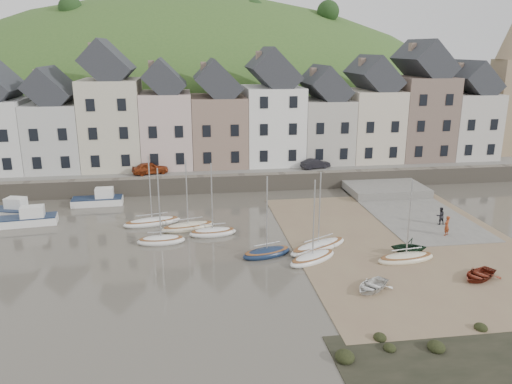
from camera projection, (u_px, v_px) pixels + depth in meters
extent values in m
plane|color=#4B463B|center=(267.00, 252.00, 38.18)|extent=(160.00, 160.00, 0.00)
cube|color=#375A24|center=(229.00, 156.00, 68.41)|extent=(90.00, 30.00, 1.50)
cube|color=slate|center=(238.00, 169.00, 57.25)|extent=(70.00, 7.00, 0.10)
cube|color=slate|center=(241.00, 183.00, 54.10)|extent=(70.00, 1.20, 1.80)
cube|color=#7C624B|center=(405.00, 243.00, 39.67)|extent=(18.00, 26.00, 0.06)
cube|color=slate|center=(409.00, 210.00, 47.82)|extent=(8.00, 18.00, 0.12)
ellipsoid|color=#375A24|center=(192.00, 220.00, 99.55)|extent=(134.40, 84.00, 84.00)
cylinder|color=#382619|center=(72.00, 26.00, 75.84)|extent=(0.50, 0.50, 3.00)
sphere|color=#213D19|center=(70.00, 8.00, 75.14)|extent=(3.60, 3.60, 3.60)
cylinder|color=#382619|center=(167.00, 27.00, 81.55)|extent=(0.50, 0.50, 3.00)
sphere|color=#213D19|center=(166.00, 11.00, 80.86)|extent=(3.60, 3.60, 3.60)
cylinder|color=#382619|center=(254.00, 27.00, 81.56)|extent=(0.50, 0.50, 3.00)
sphere|color=#213D19|center=(254.00, 11.00, 80.87)|extent=(3.60, 3.60, 3.60)
cylinder|color=#382619|center=(327.00, 28.00, 82.25)|extent=(0.50, 0.50, 3.00)
sphere|color=#213D19|center=(328.00, 11.00, 81.56)|extent=(3.60, 3.60, 3.60)
cube|color=silver|center=(2.00, 135.00, 55.93)|extent=(6.00, 8.00, 8.00)
cube|color=beige|center=(58.00, 136.00, 56.81)|extent=(5.80, 8.00, 7.50)
cube|color=gray|center=(37.00, 76.00, 54.76)|extent=(0.60, 0.90, 1.40)
cube|color=beige|center=(113.00, 124.00, 57.30)|extent=(6.40, 8.00, 10.00)
cube|color=gray|center=(92.00, 49.00, 54.81)|extent=(0.60, 0.90, 1.40)
cube|color=beige|center=(167.00, 129.00, 58.34)|extent=(5.60, 8.00, 8.50)
cube|color=gray|center=(151.00, 67.00, 56.19)|extent=(0.60, 0.90, 1.40)
cube|color=#876D5D|center=(218.00, 130.00, 59.22)|extent=(6.20, 8.00, 8.00)
cube|color=gray|center=(203.00, 68.00, 57.03)|extent=(0.60, 0.90, 1.40)
cube|color=white|center=(272.00, 125.00, 59.96)|extent=(6.60, 8.00, 9.00)
cube|color=gray|center=(259.00, 57.00, 57.57)|extent=(0.60, 0.90, 1.40)
cube|color=#B3AEA3|center=(323.00, 130.00, 61.03)|extent=(5.80, 8.00, 7.50)
cube|color=gray|center=(313.00, 74.00, 58.98)|extent=(0.60, 0.90, 1.40)
cube|color=beige|center=(370.00, 125.00, 61.70)|extent=(6.00, 8.00, 8.50)
cube|color=gray|center=(362.00, 64.00, 59.48)|extent=(0.60, 0.90, 1.40)
cube|color=#756054|center=(419.00, 118.00, 62.35)|extent=(6.40, 8.00, 10.00)
cube|color=gray|center=(412.00, 49.00, 59.85)|extent=(0.60, 0.90, 1.40)
cube|color=beige|center=(464.00, 125.00, 63.46)|extent=(5.80, 8.00, 8.00)
cube|color=gray|center=(460.00, 68.00, 61.35)|extent=(0.60, 0.90, 1.40)
cube|color=#997F60|center=(506.00, 108.00, 63.65)|extent=(3.50, 3.50, 12.00)
ellipsoid|color=white|center=(152.00, 222.00, 43.94)|extent=(5.24, 2.65, 0.84)
ellipsoid|color=brown|center=(152.00, 220.00, 43.88)|extent=(4.81, 2.42, 0.20)
cylinder|color=#B2B5B7|center=(150.00, 188.00, 43.08)|extent=(0.10, 0.10, 5.60)
cylinder|color=#B2B5B7|center=(152.00, 214.00, 43.73)|extent=(2.70, 0.73, 0.08)
ellipsoid|color=white|center=(161.00, 241.00, 39.78)|extent=(3.81, 1.63, 0.84)
ellipsoid|color=brown|center=(161.00, 238.00, 39.71)|extent=(3.51, 1.48, 0.20)
cylinder|color=#B2B5B7|center=(159.00, 203.00, 38.92)|extent=(0.10, 0.10, 5.60)
cylinder|color=#B2B5B7|center=(161.00, 232.00, 39.57)|extent=(2.07, 0.15, 0.08)
ellipsoid|color=beige|center=(188.00, 227.00, 42.78)|extent=(4.85, 2.62, 0.84)
ellipsoid|color=brown|center=(188.00, 225.00, 42.71)|extent=(4.46, 2.39, 0.20)
cylinder|color=#B2B5B7|center=(187.00, 192.00, 41.92)|extent=(0.10, 0.10, 5.60)
cylinder|color=#B2B5B7|center=(188.00, 219.00, 42.57)|extent=(2.48, 0.72, 0.08)
ellipsoid|color=white|center=(213.00, 233.00, 41.51)|extent=(4.02, 1.86, 0.84)
ellipsoid|color=brown|center=(213.00, 230.00, 41.44)|extent=(3.70, 1.69, 0.20)
cylinder|color=#B2B5B7|center=(212.00, 197.00, 40.65)|extent=(0.10, 0.10, 5.60)
cylinder|color=#B2B5B7|center=(213.00, 224.00, 41.30)|extent=(2.14, 0.28, 0.08)
ellipsoid|color=white|center=(318.00, 247.00, 38.53)|extent=(5.54, 3.95, 0.84)
ellipsoid|color=brown|center=(318.00, 244.00, 38.47)|extent=(5.08, 3.61, 0.20)
cylinder|color=#B2B5B7|center=(320.00, 209.00, 37.67)|extent=(0.10, 0.10, 5.60)
cylinder|color=#B2B5B7|center=(319.00, 238.00, 38.32)|extent=(2.69, 1.52, 0.08)
ellipsoid|color=#142440|center=(267.00, 253.00, 37.36)|extent=(4.16, 2.62, 0.84)
ellipsoid|color=brown|center=(267.00, 251.00, 37.30)|extent=(3.82, 2.40, 0.20)
cylinder|color=#B2B5B7|center=(267.00, 214.00, 36.50)|extent=(0.10, 0.10, 5.60)
cylinder|color=#B2B5B7|center=(267.00, 244.00, 37.15)|extent=(2.06, 0.73, 0.08)
ellipsoid|color=white|center=(313.00, 259.00, 36.40)|extent=(4.41, 3.46, 0.84)
ellipsoid|color=brown|center=(313.00, 256.00, 36.34)|extent=(4.05, 3.16, 0.20)
cylinder|color=#B2B5B7|center=(314.00, 218.00, 35.55)|extent=(0.10, 0.10, 5.60)
cylinder|color=#B2B5B7|center=(313.00, 249.00, 36.20)|extent=(2.05, 1.26, 0.08)
ellipsoid|color=beige|center=(406.00, 259.00, 36.42)|extent=(4.62, 2.08, 0.84)
ellipsoid|color=brown|center=(406.00, 256.00, 36.36)|extent=(4.25, 1.89, 0.20)
cylinder|color=#B2B5B7|center=(409.00, 218.00, 35.56)|extent=(0.10, 0.10, 5.60)
cylinder|color=#B2B5B7|center=(407.00, 249.00, 36.21)|extent=(2.44, 0.40, 0.08)
cube|color=white|center=(8.00, 213.00, 46.00)|extent=(5.12, 3.03, 0.70)
cube|color=#142440|center=(8.00, 209.00, 45.90)|extent=(5.05, 3.05, 0.08)
cube|color=white|center=(16.00, 203.00, 46.06)|extent=(1.97, 1.64, 1.00)
cube|color=white|center=(24.00, 221.00, 43.79)|extent=(5.61, 2.35, 0.70)
cube|color=#142440|center=(24.00, 217.00, 43.69)|extent=(5.51, 2.38, 0.08)
cube|color=white|center=(32.00, 212.00, 43.57)|extent=(2.04, 1.42, 1.00)
cube|color=white|center=(98.00, 201.00, 49.40)|extent=(4.91, 1.89, 0.70)
cube|color=#142440|center=(97.00, 198.00, 49.30)|extent=(4.81, 1.94, 0.08)
cube|color=white|center=(104.00, 193.00, 49.24)|extent=(1.74, 1.27, 1.00)
imported|color=white|center=(372.00, 286.00, 31.95)|extent=(3.47, 3.33, 0.59)
imported|color=black|center=(409.00, 246.00, 37.22)|extent=(2.98, 2.71, 1.36)
imported|color=maroon|center=(479.00, 275.00, 33.48)|extent=(3.62, 3.31, 0.61)
imported|color=maroon|center=(447.00, 226.00, 40.95)|extent=(0.72, 0.67, 1.65)
imported|color=black|center=(440.00, 216.00, 43.52)|extent=(0.79, 0.63, 1.55)
imported|color=maroon|center=(150.00, 168.00, 54.77)|extent=(4.13, 2.49, 1.31)
imported|color=black|center=(316.00, 164.00, 57.33)|extent=(3.58, 2.06, 1.11)
cube|color=black|center=(475.00, 359.00, 25.00)|extent=(14.00, 6.00, 0.05)
ellipsoid|color=black|center=(434.00, 345.00, 26.01)|extent=(0.58, 0.64, 0.38)
ellipsoid|color=black|center=(390.00, 348.00, 25.72)|extent=(0.65, 0.72, 0.42)
ellipsoid|color=black|center=(380.00, 338.00, 26.63)|extent=(0.70, 0.77, 0.45)
ellipsoid|color=black|center=(436.00, 347.00, 25.72)|extent=(0.91, 1.00, 0.59)
ellipsoid|color=black|center=(481.00, 328.00, 27.57)|extent=(0.71, 0.78, 0.46)
ellipsoid|color=black|center=(345.00, 357.00, 24.87)|extent=(0.98, 1.08, 0.64)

